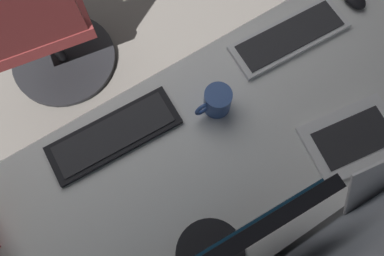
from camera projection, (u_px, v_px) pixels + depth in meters
The scene contains 8 objects.
desk at pixel (200, 168), 1.22m from camera, with size 2.15×0.68×0.73m.
drawer_pedestal at pixel (203, 190), 1.52m from camera, with size 0.40×0.51×0.69m.
monitor_primary at pixel (214, 253), 0.85m from camera, with size 0.55×0.20×0.41m.
laptop_left at pixel (368, 152), 1.12m from camera, with size 0.34×0.34×0.19m.
keyboard_main at pixel (114, 135), 1.18m from camera, with size 0.43×0.16×0.02m.
keyboard_spare at pixel (289, 37), 1.29m from camera, with size 0.43×0.16×0.02m.
coffee_mug at pixel (217, 101), 1.17m from camera, with size 0.13×0.09×0.10m.
office_chair at pixel (38, 26), 1.63m from camera, with size 0.56×0.58×0.97m.
Camera 1 is at (0.25, 2.02, 1.86)m, focal length 35.08 mm.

